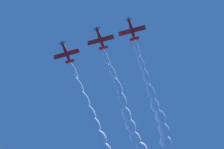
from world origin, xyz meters
The scene contains 6 objects.
airplane_lead centered at (-7.71, 11.63, 87.69)m, with size 7.52×7.17×2.93m.
airplane_left_wingman centered at (0.53, 5.85, 86.56)m, with size 7.53×7.15×2.58m.
airplane_right_wingman centered at (9.20, -1.90, 85.62)m, with size 7.56×7.19×2.46m.
smoke_trail_lead centered at (-27.61, -13.53, 83.55)m, with size 29.41×36.20×8.40m.
smoke_trail_left_wingman centered at (-19.52, -19.35, 82.43)m, with size 30.42×35.71×8.46m.
smoke_trail_right_wingman centered at (-10.86, -27.16, 81.54)m, with size 30.20×36.61×8.30m.
Camera 1 is at (9.39, 41.04, 1.54)m, focal length 47.43 mm.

